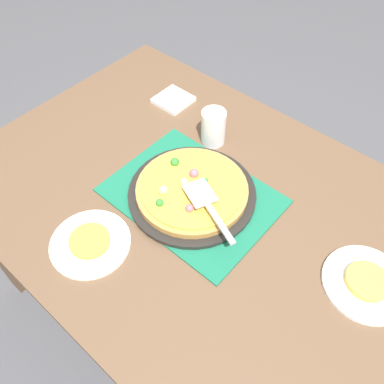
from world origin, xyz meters
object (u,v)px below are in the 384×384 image
(pizza, at_px, (191,189))
(cup_far, at_px, (213,127))
(served_slice_right, at_px, (90,241))
(served_slice_left, at_px, (367,281))
(pizza_pan, at_px, (192,193))
(plate_near_left, at_px, (366,283))
(napkin_stack, at_px, (173,100))
(pizza_server, at_px, (208,205))
(plate_far_right, at_px, (90,243))

(pizza, height_order, cup_far, cup_far)
(served_slice_right, xyz_separation_m, cup_far, (0.01, -0.53, 0.04))
(cup_far, bearing_deg, served_slice_left, 166.28)
(served_slice_left, bearing_deg, pizza_pan, 8.01)
(plate_near_left, relative_size, napkin_stack, 1.83)
(pizza_server, xyz_separation_m, napkin_stack, (0.44, -0.33, -0.06))
(pizza_server, relative_size, napkin_stack, 1.91)
(napkin_stack, bearing_deg, served_slice_left, 165.86)
(pizza, relative_size, pizza_server, 1.44)
(pizza, height_order, plate_near_left, pizza)
(pizza_pan, bearing_deg, served_slice_right, 72.36)
(plate_near_left, bearing_deg, napkin_stack, -14.14)
(pizza_pan, bearing_deg, plate_near_left, -171.99)
(pizza_pan, bearing_deg, pizza, 33.19)
(plate_near_left, distance_m, pizza_server, 0.45)
(pizza, distance_m, plate_far_right, 0.32)
(napkin_stack, bearing_deg, pizza, 139.65)
(plate_far_right, relative_size, served_slice_right, 2.00)
(pizza, xyz_separation_m, served_slice_right, (0.10, 0.31, -0.02))
(pizza, bearing_deg, pizza_server, 158.26)
(pizza, bearing_deg, cup_far, -65.45)
(plate_far_right, bearing_deg, pizza_pan, -107.64)
(plate_near_left, bearing_deg, pizza_pan, 8.01)
(pizza_server, bearing_deg, served_slice_right, 55.17)
(pizza_server, bearing_deg, served_slice_left, -165.56)
(pizza, xyz_separation_m, napkin_stack, (0.34, -0.29, -0.03))
(plate_far_right, relative_size, cup_far, 1.83)
(pizza_pan, relative_size, plate_near_left, 1.73)
(pizza_pan, distance_m, napkin_stack, 0.45)
(plate_near_left, distance_m, served_slice_left, 0.01)
(pizza_pan, distance_m, pizza, 0.02)
(served_slice_left, distance_m, served_slice_right, 0.73)
(pizza, height_order, served_slice_right, pizza)
(cup_far, bearing_deg, served_slice_right, 90.74)
(napkin_stack, bearing_deg, plate_far_right, 112.42)
(served_slice_left, bearing_deg, pizza, 8.09)
(served_slice_left, bearing_deg, cup_far, -13.72)
(plate_far_right, distance_m, served_slice_right, 0.01)
(pizza, distance_m, cup_far, 0.25)
(served_slice_right, distance_m, pizza_server, 0.33)
(cup_far, bearing_deg, plate_far_right, 90.74)
(plate_near_left, relative_size, cup_far, 1.83)
(pizza_server, height_order, napkin_stack, pizza_server)
(cup_far, relative_size, napkin_stack, 1.00)
(pizza_pan, xyz_separation_m, napkin_stack, (0.35, -0.29, -0.01))
(pizza, xyz_separation_m, served_slice_left, (-0.52, -0.07, -0.02))
(served_slice_left, height_order, napkin_stack, served_slice_left)
(plate_far_right, xyz_separation_m, served_slice_left, (-0.62, -0.38, 0.01))
(pizza_pan, bearing_deg, napkin_stack, -40.15)
(pizza_pan, distance_m, served_slice_right, 0.32)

